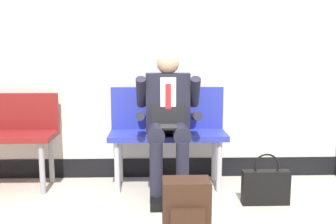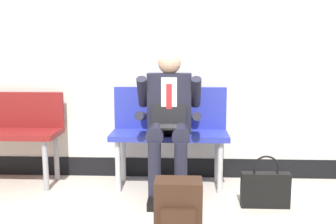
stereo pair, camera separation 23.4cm
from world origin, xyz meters
name	(u,v)px [view 2 (the right image)]	position (x,y,z in m)	size (l,w,h in m)	color
ground_plane	(167,200)	(0.00, 0.00, 0.00)	(18.00, 18.00, 0.00)	#B2A899
station_wall	(170,29)	(0.00, 0.68, 1.49)	(6.88, 0.14, 3.02)	silver
bench_with_person	(170,127)	(0.01, 0.40, 0.56)	(1.08, 0.42, 0.93)	#28339E
person_seated	(169,117)	(0.01, 0.20, 0.69)	(0.57, 0.70, 1.28)	#1E1E2D
backpack	(178,209)	(0.11, -0.65, 0.20)	(0.33, 0.24, 0.40)	#331E14
handbag	(265,189)	(0.81, -0.12, 0.16)	(0.40, 0.09, 0.44)	black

